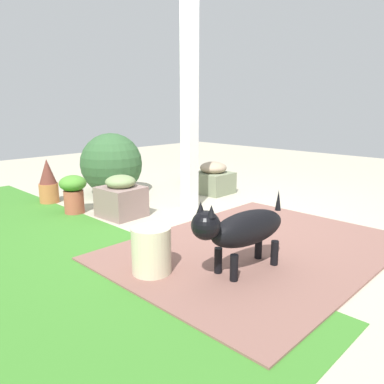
{
  "coord_description": "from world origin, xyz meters",
  "views": [
    {
      "loc": [
        -2.59,
        3.01,
        1.18
      ],
      "look_at": [
        0.2,
        0.15,
        0.25
      ],
      "focal_mm": 35.14,
      "sensor_mm": 36.0,
      "label": 1
    }
  ],
  "objects_px": {
    "stone_planter_far": "(121,198)",
    "ceramic_urn": "(151,251)",
    "round_shrub": "(111,164)",
    "terracotta_pot_broad": "(73,191)",
    "dog": "(242,229)",
    "terracotta_pot_tall": "(189,168)",
    "stone_planter_nearest": "(213,179)",
    "terracotta_pot_spiky": "(48,182)",
    "porch_pillar": "(189,98)"
  },
  "relations": [
    {
      "from": "stone_planter_far",
      "to": "ceramic_urn",
      "type": "bearing_deg",
      "value": 152.67
    },
    {
      "from": "round_shrub",
      "to": "terracotta_pot_broad",
      "type": "xyz_separation_m",
      "value": [
        -0.49,
        0.83,
        -0.16
      ]
    },
    {
      "from": "terracotta_pot_broad",
      "to": "dog",
      "type": "bearing_deg",
      "value": -178.42
    },
    {
      "from": "stone_planter_far",
      "to": "dog",
      "type": "distance_m",
      "value": 1.81
    },
    {
      "from": "terracotta_pot_tall",
      "to": "terracotta_pot_broad",
      "type": "distance_m",
      "value": 2.05
    },
    {
      "from": "terracotta_pot_broad",
      "to": "ceramic_urn",
      "type": "height_order",
      "value": "terracotta_pot_broad"
    },
    {
      "from": "stone_planter_nearest",
      "to": "terracotta_pot_broad",
      "type": "bearing_deg",
      "value": 75.87
    },
    {
      "from": "terracotta_pot_spiky",
      "to": "porch_pillar",
      "type": "bearing_deg",
      "value": -143.36
    },
    {
      "from": "stone_planter_far",
      "to": "dog",
      "type": "relative_size",
      "value": 0.54
    },
    {
      "from": "stone_planter_nearest",
      "to": "terracotta_pot_broad",
      "type": "relative_size",
      "value": 1.12
    },
    {
      "from": "terracotta_pot_spiky",
      "to": "round_shrub",
      "type": "bearing_deg",
      "value": -100.86
    },
    {
      "from": "porch_pillar",
      "to": "terracotta_pot_broad",
      "type": "xyz_separation_m",
      "value": [
        0.76,
        1.06,
        -1.0
      ]
    },
    {
      "from": "stone_planter_far",
      "to": "stone_planter_nearest",
      "type": "bearing_deg",
      "value": -89.21
    },
    {
      "from": "terracotta_pot_spiky",
      "to": "ceramic_urn",
      "type": "bearing_deg",
      "value": 170.46
    },
    {
      "from": "porch_pillar",
      "to": "dog",
      "type": "xyz_separation_m",
      "value": [
        -1.51,
        1.0,
        -0.91
      ]
    },
    {
      "from": "stone_planter_nearest",
      "to": "dog",
      "type": "distance_m",
      "value": 2.52
    },
    {
      "from": "porch_pillar",
      "to": "terracotta_pot_broad",
      "type": "distance_m",
      "value": 1.64
    },
    {
      "from": "round_shrub",
      "to": "stone_planter_far",
      "type": "bearing_deg",
      "value": 150.93
    },
    {
      "from": "terracotta_pot_broad",
      "to": "terracotta_pot_spiky",
      "type": "height_order",
      "value": "terracotta_pot_spiky"
    },
    {
      "from": "round_shrub",
      "to": "terracotta_pot_tall",
      "type": "relative_size",
      "value": 1.21
    },
    {
      "from": "terracotta_pot_spiky",
      "to": "ceramic_urn",
      "type": "height_order",
      "value": "terracotta_pot_spiky"
    },
    {
      "from": "stone_planter_far",
      "to": "terracotta_pot_broad",
      "type": "distance_m",
      "value": 0.56
    },
    {
      "from": "porch_pillar",
      "to": "stone_planter_nearest",
      "type": "distance_m",
      "value": 1.33
    },
    {
      "from": "terracotta_pot_broad",
      "to": "dog",
      "type": "relative_size",
      "value": 0.51
    },
    {
      "from": "stone_planter_nearest",
      "to": "terracotta_pot_spiky",
      "type": "bearing_deg",
      "value": 58.52
    },
    {
      "from": "terracotta_pot_spiky",
      "to": "terracotta_pot_broad",
      "type": "bearing_deg",
      "value": 178.6
    },
    {
      "from": "porch_pillar",
      "to": "stone_planter_far",
      "type": "distance_m",
      "value": 1.32
    },
    {
      "from": "round_shrub",
      "to": "terracotta_pot_tall",
      "type": "height_order",
      "value": "round_shrub"
    },
    {
      "from": "stone_planter_far",
      "to": "ceramic_urn",
      "type": "height_order",
      "value": "stone_planter_far"
    },
    {
      "from": "stone_planter_far",
      "to": "terracotta_pot_spiky",
      "type": "xyz_separation_m",
      "value": [
        1.13,
        0.28,
        0.05
      ]
    },
    {
      "from": "stone_planter_nearest",
      "to": "ceramic_urn",
      "type": "height_order",
      "value": "stone_planter_nearest"
    },
    {
      "from": "ceramic_urn",
      "to": "terracotta_pot_broad",
      "type": "bearing_deg",
      "value": -12.35
    },
    {
      "from": "stone_planter_nearest",
      "to": "round_shrub",
      "type": "height_order",
      "value": "round_shrub"
    },
    {
      "from": "stone_planter_far",
      "to": "terracotta_pot_broad",
      "type": "bearing_deg",
      "value": 31.69
    },
    {
      "from": "porch_pillar",
      "to": "terracotta_pot_tall",
      "type": "distance_m",
      "value": 1.71
    },
    {
      "from": "porch_pillar",
      "to": "stone_planter_nearest",
      "type": "height_order",
      "value": "porch_pillar"
    },
    {
      "from": "round_shrub",
      "to": "terracotta_pot_spiky",
      "type": "relative_size",
      "value": 1.51
    },
    {
      "from": "dog",
      "to": "ceramic_urn",
      "type": "relative_size",
      "value": 2.39
    },
    {
      "from": "stone_planter_far",
      "to": "ceramic_urn",
      "type": "relative_size",
      "value": 1.3
    },
    {
      "from": "porch_pillar",
      "to": "round_shrub",
      "type": "relative_size",
      "value": 3.05
    },
    {
      "from": "stone_planter_nearest",
      "to": "round_shrub",
      "type": "distance_m",
      "value": 1.38
    },
    {
      "from": "terracotta_pot_spiky",
      "to": "dog",
      "type": "height_order",
      "value": "dog"
    },
    {
      "from": "stone_planter_far",
      "to": "porch_pillar",
      "type": "bearing_deg",
      "value": -110.02
    },
    {
      "from": "terracotta_pot_broad",
      "to": "terracotta_pot_spiky",
      "type": "bearing_deg",
      "value": -1.4
    },
    {
      "from": "terracotta_pot_tall",
      "to": "dog",
      "type": "xyz_separation_m",
      "value": [
        -2.48,
        1.97,
        0.09
      ]
    },
    {
      "from": "round_shrub",
      "to": "ceramic_urn",
      "type": "bearing_deg",
      "value": 151.94
    },
    {
      "from": "stone_planter_far",
      "to": "terracotta_pot_broad",
      "type": "xyz_separation_m",
      "value": [
        0.48,
        0.3,
        0.04
      ]
    },
    {
      "from": "stone_planter_nearest",
      "to": "terracotta_pot_tall",
      "type": "height_order",
      "value": "terracotta_pot_tall"
    },
    {
      "from": "round_shrub",
      "to": "dog",
      "type": "height_order",
      "value": "round_shrub"
    },
    {
      "from": "stone_planter_far",
      "to": "terracotta_pot_spiky",
      "type": "bearing_deg",
      "value": 13.97
    }
  ]
}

